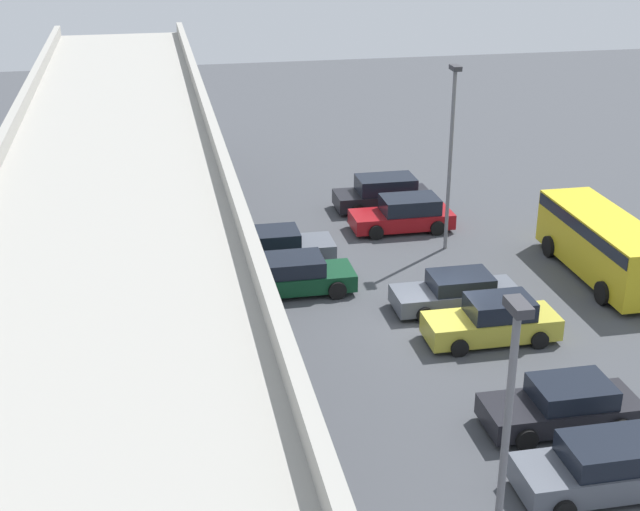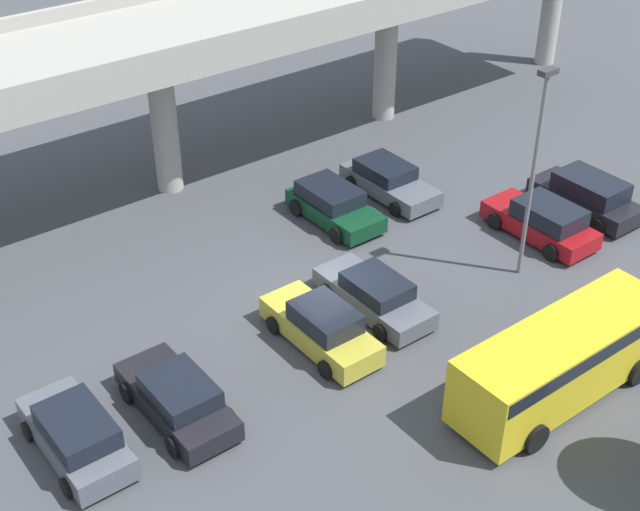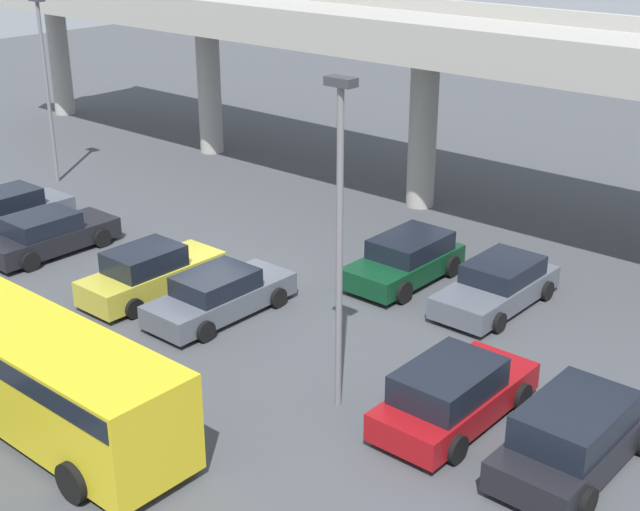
# 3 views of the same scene
# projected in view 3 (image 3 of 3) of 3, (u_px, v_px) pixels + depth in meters

# --- Properties ---
(ground_plane) EXTENTS (105.09, 105.09, 0.00)m
(ground_plane) POSITION_uv_depth(u_px,v_px,m) (216.00, 292.00, 28.11)
(ground_plane) COLOR #424449
(highway_overpass) EXTENTS (50.15, 6.95, 7.66)m
(highway_overpass) POSITION_uv_depth(u_px,v_px,m) (427.00, 47.00, 33.52)
(highway_overpass) COLOR #9E9B93
(highway_overpass) RESTS_ON ground_plane
(parked_car_0) EXTENTS (2.06, 4.39, 1.54)m
(parked_car_0) POSITION_uv_depth(u_px,v_px,m) (9.00, 211.00, 33.06)
(parked_car_0) COLOR #515660
(parked_car_0) RESTS_ON ground_plane
(parked_car_1) EXTENTS (2.11, 4.65, 1.44)m
(parked_car_1) POSITION_uv_depth(u_px,v_px,m) (48.00, 234.00, 30.95)
(parked_car_1) COLOR black
(parked_car_1) RESTS_ON ground_plane
(parked_car_2) EXTENTS (1.99, 4.70, 1.61)m
(parked_car_2) POSITION_uv_depth(u_px,v_px,m) (151.00, 273.00, 27.64)
(parked_car_2) COLOR gold
(parked_car_2) RESTS_ON ground_plane
(parked_car_3) EXTENTS (2.06, 4.77, 1.40)m
(parked_car_3) POSITION_uv_depth(u_px,v_px,m) (220.00, 295.00, 26.35)
(parked_car_3) COLOR #515660
(parked_car_3) RESTS_ON ground_plane
(parked_car_4) EXTENTS (2.17, 4.35, 1.47)m
(parked_car_4) POSITION_uv_depth(u_px,v_px,m) (406.00, 260.00, 28.71)
(parked_car_4) COLOR #0C381E
(parked_car_4) RESTS_ON ground_plane
(parked_car_5) EXTENTS (2.13, 4.66, 1.40)m
(parked_car_5) POSITION_uv_depth(u_px,v_px,m) (498.00, 285.00, 26.97)
(parked_car_5) COLOR #515660
(parked_car_5) RESTS_ON ground_plane
(parked_car_6) EXTENTS (2.15, 4.69, 1.58)m
(parked_car_6) POSITION_uv_depth(u_px,v_px,m) (453.00, 394.00, 20.97)
(parked_car_6) COLOR maroon
(parked_car_6) RESTS_ON ground_plane
(parked_car_7) EXTENTS (2.18, 4.69, 1.65)m
(parked_car_7) POSITION_uv_depth(u_px,v_px,m) (575.00, 436.00, 19.29)
(parked_car_7) COLOR black
(parked_car_7) RESTS_ON ground_plane
(shuttle_bus) EXTENTS (7.76, 2.64, 2.54)m
(shuttle_bus) POSITION_uv_depth(u_px,v_px,m) (50.00, 376.00, 20.22)
(shuttle_bus) COLOR gold
(shuttle_bus) RESTS_ON ground_plane
(lamp_post_near_aisle) EXTENTS (0.70, 0.35, 7.82)m
(lamp_post_near_aisle) POSITION_uv_depth(u_px,v_px,m) (46.00, 76.00, 37.12)
(lamp_post_near_aisle) COLOR slate
(lamp_post_near_aisle) RESTS_ON ground_plane
(lamp_post_mid_lot) EXTENTS (0.70, 0.35, 8.07)m
(lamp_post_mid_lot) POSITION_uv_depth(u_px,v_px,m) (340.00, 224.00, 20.20)
(lamp_post_mid_lot) COLOR slate
(lamp_post_mid_lot) RESTS_ON ground_plane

